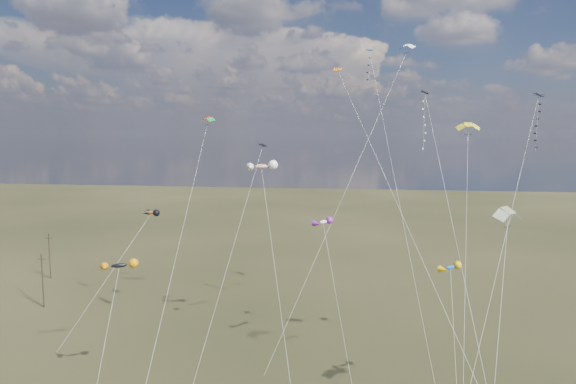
# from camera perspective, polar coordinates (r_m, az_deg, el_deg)

# --- Properties ---
(utility_pole_near) EXTENTS (1.40, 0.20, 8.00)m
(utility_pole_near) POSITION_cam_1_polar(r_m,az_deg,el_deg) (84.03, -25.61, -8.81)
(utility_pole_near) COLOR black
(utility_pole_near) RESTS_ON ground
(utility_pole_far) EXTENTS (1.40, 0.20, 8.00)m
(utility_pole_far) POSITION_cam_1_polar(r_m,az_deg,el_deg) (99.68, -24.97, -6.44)
(utility_pole_far) COLOR black
(utility_pole_far) RESTS_ON ground
(diamond_black_high) EXTENTS (11.88, 20.93, 29.28)m
(diamond_black_high) POSITION_cam_1_polar(r_m,az_deg,el_deg) (54.41, 25.56, 5.32)
(diamond_black_high) COLOR black
(diamond_black_high) RESTS_ON ground
(diamond_navy_tall) EXTENTS (7.39, 18.18, 35.44)m
(diamond_navy_tall) POSITION_cam_1_polar(r_m,az_deg,el_deg) (62.24, 9.55, 11.09)
(diamond_navy_tall) COLOR #0C1D4C
(diamond_navy_tall) RESTS_ON ground
(diamond_black_mid) EXTENTS (4.70, 17.44, 24.14)m
(diamond_black_mid) POSITION_cam_1_polar(r_m,az_deg,el_deg) (59.31, -4.80, -1.54)
(diamond_black_mid) COLOR black
(diamond_black_mid) RESTS_ON ground
(diamond_navy_right) EXTENTS (4.61, 21.87, 29.67)m
(diamond_navy_right) POSITION_cam_1_polar(r_m,az_deg,el_deg) (53.28, 15.25, 5.97)
(diamond_navy_right) COLOR #11174D
(diamond_navy_right) RESTS_ON ground
(diamond_orange_center) EXTENTS (14.93, 24.93, 31.99)m
(diamond_orange_center) POSITION_cam_1_polar(r_m,az_deg,el_deg) (44.71, 11.23, 0.67)
(diamond_orange_center) COLOR #CF5E0D
(diamond_orange_center) RESTS_ON ground
(parafoil_yellow) EXTENTS (3.47, 14.92, 26.81)m
(parafoil_yellow) POSITION_cam_1_polar(r_m,az_deg,el_deg) (54.73, 19.41, 6.92)
(parafoil_yellow) COLOR yellow
(parafoil_yellow) RESTS_ON ground
(parafoil_blue_white) EXTENTS (16.70, 21.28, 37.42)m
(parafoil_blue_white) POSITION_cam_1_polar(r_m,az_deg,el_deg) (71.42, 12.92, 15.34)
(parafoil_blue_white) COLOR blue
(parafoil_blue_white) RESTS_ON ground
(parafoil_striped) EXTENTS (6.63, 17.85, 19.96)m
(parafoil_striped) POSITION_cam_1_polar(r_m,az_deg,el_deg) (44.46, 23.26, -1.96)
(parafoil_striped) COLOR #F0AE15
(parafoil_striped) RESTS_ON ground
(parafoil_tricolor) EXTENTS (2.17, 25.05, 27.77)m
(parafoil_tricolor) POSITION_cam_1_polar(r_m,az_deg,el_deg) (64.89, -9.03, 7.88)
(parafoil_tricolor) COLOR yellow
(parafoil_tricolor) RESTS_ON ground
(novelty_black_orange) EXTENTS (3.19, 9.20, 13.10)m
(novelty_black_orange) POSITION_cam_1_polar(r_m,az_deg,el_deg) (53.12, -18.27, -7.80)
(novelty_black_orange) COLOR black
(novelty_black_orange) RESTS_ON ground
(novelty_orange_black) EXTENTS (8.80, 12.18, 15.52)m
(novelty_orange_black) POSITION_cam_1_polar(r_m,az_deg,el_deg) (69.97, -15.06, -2.28)
(novelty_orange_black) COLOR #CB6319
(novelty_orange_black) RESTS_ON ground
(novelty_white_purple) EXTENTS (4.81, 9.53, 16.02)m
(novelty_white_purple) POSITION_cam_1_polar(r_m,az_deg,el_deg) (57.27, 3.96, -3.41)
(novelty_white_purple) COLOR white
(novelty_white_purple) RESTS_ON ground
(novelty_redwhite_stripe) EXTENTS (8.05, 18.24, 22.09)m
(novelty_redwhite_stripe) POSITION_cam_1_polar(r_m,az_deg,el_deg) (62.84, -2.95, 2.81)
(novelty_redwhite_stripe) COLOR red
(novelty_redwhite_stripe) RESTS_ON ground
(novelty_blue_yellow) EXTENTS (2.17, 8.28, 13.62)m
(novelty_blue_yellow) POSITION_cam_1_polar(r_m,az_deg,el_deg) (49.62, 17.62, -8.05)
(novelty_blue_yellow) COLOR blue
(novelty_blue_yellow) RESTS_ON ground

